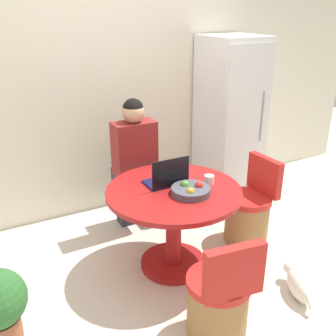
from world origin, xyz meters
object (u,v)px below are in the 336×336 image
at_px(chair_near_camera, 219,303).
at_px(fruit_bowl, 191,190).
at_px(cat, 298,285).
at_px(laptop, 167,178).
at_px(chair_right_side, 249,213).
at_px(dining_table, 174,213).
at_px(person_seated, 133,159).
at_px(refrigerator, 230,119).

distance_m(chair_near_camera, fruit_bowl, 0.88).
relative_size(chair_near_camera, cat, 1.82).
bearing_deg(laptop, chair_right_side, 175.33).
xyz_separation_m(dining_table, cat, (0.68, -0.80, -0.43)).
bearing_deg(cat, fruit_bowl, 62.90).
height_order(dining_table, person_seated, person_seated).
relative_size(dining_table, cat, 2.46).
height_order(dining_table, chair_near_camera, chair_near_camera).
bearing_deg(chair_right_side, dining_table, -90.00).
bearing_deg(person_seated, fruit_bowl, 96.30).
bearing_deg(dining_table, chair_right_side, 2.28).
height_order(refrigerator, laptop, refrigerator).
bearing_deg(laptop, cat, 127.38).
bearing_deg(laptop, dining_table, 94.32).
xyz_separation_m(refrigerator, person_seated, (-1.29, -0.21, -0.17)).
bearing_deg(refrigerator, chair_near_camera, -127.16).
height_order(dining_table, cat, dining_table).
bearing_deg(person_seated, refrigerator, -170.89).
bearing_deg(laptop, chair_near_camera, 83.81).
height_order(laptop, cat, laptop).
bearing_deg(refrigerator, laptop, -145.39).
xyz_separation_m(dining_table, chair_near_camera, (-0.11, -0.84, -0.25)).
relative_size(refrigerator, chair_near_camera, 2.22).
xyz_separation_m(chair_near_camera, fruit_bowl, (0.19, 0.70, 0.50)).
height_order(chair_right_side, cat, chair_right_side).
relative_size(person_seated, cat, 2.98).
xyz_separation_m(chair_right_side, cat, (-0.16, -0.83, -0.18)).
xyz_separation_m(refrigerator, chair_near_camera, (-1.38, -1.82, -0.63)).
bearing_deg(dining_table, laptop, 94.32).
bearing_deg(cat, refrigerator, 2.32).
height_order(refrigerator, person_seated, refrigerator).
height_order(chair_near_camera, fruit_bowl, fruit_bowl).
bearing_deg(person_seated, dining_table, 91.63).
relative_size(chair_near_camera, chair_right_side, 1.00).
distance_m(chair_near_camera, chair_right_side, 1.29).
relative_size(dining_table, chair_right_side, 1.35).
bearing_deg(dining_table, refrigerator, 37.79).
bearing_deg(fruit_bowl, chair_near_camera, -105.14).
distance_m(dining_table, chair_near_camera, 0.88).
distance_m(dining_table, chair_right_side, 0.88).
relative_size(chair_near_camera, laptop, 2.47).
distance_m(chair_right_side, person_seated, 1.23).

